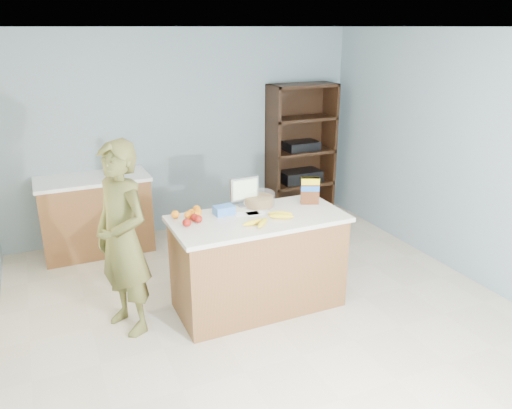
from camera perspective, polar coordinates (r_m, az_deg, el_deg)
name	(u,v)px	position (r m, az deg, el deg)	size (l,w,h in m)	color
floor	(272,321)	(4.62, 1.83, -13.12)	(4.50, 5.00, 0.02)	beige
walls	(274,141)	(3.98, 2.09, 7.31)	(4.52, 5.02, 2.51)	gray
counter_peninsula	(258,265)	(4.65, 0.26, -6.99)	(1.56, 0.76, 0.90)	brown
back_cabinet	(96,214)	(6.06, -17.82, -1.08)	(1.24, 0.62, 0.90)	brown
shelving_unit	(299,153)	(6.88, 4.95, 5.85)	(0.90, 0.40, 1.80)	black
person	(123,239)	(4.29, -15.00, -3.86)	(0.61, 0.40, 1.67)	brown
knife_block	(113,166)	(5.88, -16.01, 4.30)	(0.12, 0.10, 0.31)	tan
envelopes	(253,213)	(4.53, -0.39, -1.00)	(0.33, 0.16, 0.00)	white
bananas	(270,219)	(4.34, 1.57, -1.64)	(0.53, 0.30, 0.05)	yellow
apples	(192,220)	(4.31, -7.37, -1.81)	(0.19, 0.16, 0.07)	maroon
oranges	(191,213)	(4.47, -7.38, -1.01)	(0.29, 0.21, 0.07)	orange
blue_carton	(224,210)	(4.51, -3.67, -0.65)	(0.18, 0.12, 0.08)	blue
salad_bowl	(259,200)	(4.71, 0.33, 0.53)	(0.30, 0.30, 0.13)	#267219
tv	(244,190)	(4.67, -1.34, 1.66)	(0.28, 0.12, 0.28)	silver
cereal_box	(310,189)	(4.76, 6.20, 1.79)	(0.18, 0.13, 0.26)	#592B14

